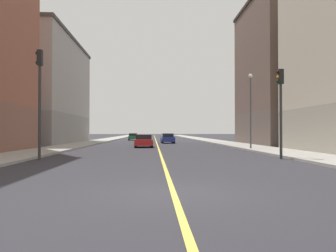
% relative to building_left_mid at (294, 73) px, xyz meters
% --- Properties ---
extents(ground_plane, '(400.00, 400.00, 0.00)m').
position_rel_building_left_mid_xyz_m(ground_plane, '(-16.91, -31.33, -8.91)').
color(ground_plane, '#2C2B32').
rests_on(ground_plane, ground).
extents(sidewalk_left, '(3.70, 168.00, 0.15)m').
position_rel_building_left_mid_xyz_m(sidewalk_left, '(-7.50, 17.67, -8.84)').
color(sidewalk_left, '#9E9B93').
rests_on(sidewalk_left, ground).
extents(sidewalk_right, '(3.70, 168.00, 0.15)m').
position_rel_building_left_mid_xyz_m(sidewalk_right, '(-26.31, 17.67, -8.84)').
color(sidewalk_right, '#9E9B93').
rests_on(sidewalk_right, ground).
extents(lane_center_stripe, '(0.16, 154.00, 0.01)m').
position_rel_building_left_mid_xyz_m(lane_center_stripe, '(-16.91, 17.67, -8.90)').
color(lane_center_stripe, '#E5D14C').
rests_on(lane_center_stripe, ground).
extents(building_left_mid, '(11.60, 14.91, 17.80)m').
position_rel_building_left_mid_xyz_m(building_left_mid, '(0.00, 0.00, 0.00)').
color(building_left_mid, brown).
rests_on(building_left_mid, ground).
extents(building_right_midblock, '(11.60, 21.38, 14.31)m').
position_rel_building_left_mid_xyz_m(building_right_midblock, '(-33.81, 6.05, -1.75)').
color(building_right_midblock, gray).
rests_on(building_right_midblock, ground).
extents(traffic_light_left_near, '(0.40, 0.32, 5.41)m').
position_rel_building_left_mid_xyz_m(traffic_light_left_near, '(-9.77, -20.61, -5.37)').
color(traffic_light_left_near, '#2D2D2D').
rests_on(traffic_light_left_near, ground).
extents(traffic_light_right_near, '(0.40, 0.32, 6.42)m').
position_rel_building_left_mid_xyz_m(traffic_light_right_near, '(-24.08, -20.61, -4.78)').
color(traffic_light_right_near, '#2D2D2D').
rests_on(traffic_light_right_near, ground).
extents(street_lamp_left_near, '(0.36, 0.36, 6.65)m').
position_rel_building_left_mid_xyz_m(street_lamp_left_near, '(-8.75, -10.99, -4.69)').
color(street_lamp_left_near, '#4C4C51').
rests_on(street_lamp_left_near, ground).
extents(car_blue, '(1.93, 4.02, 1.37)m').
position_rel_building_left_mid_xyz_m(car_blue, '(-15.39, 6.47, -8.25)').
color(car_blue, '#23389E').
rests_on(car_blue, ground).
extents(car_green, '(1.88, 4.40, 1.29)m').
position_rel_building_left_mid_xyz_m(car_green, '(-21.14, 22.48, -8.28)').
color(car_green, '#1E6B38').
rests_on(car_green, ground).
extents(car_red, '(1.98, 4.10, 1.33)m').
position_rel_building_left_mid_xyz_m(car_red, '(-18.43, -5.17, -8.27)').
color(car_red, red).
rests_on(car_red, ground).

